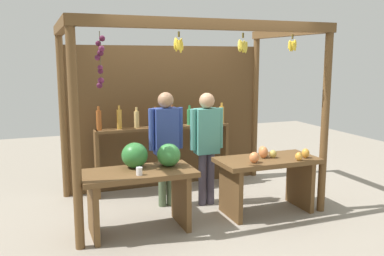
# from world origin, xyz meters

# --- Properties ---
(ground_plane) EXTENTS (12.00, 12.00, 0.00)m
(ground_plane) POSITION_xyz_m (0.00, 0.00, 0.00)
(ground_plane) COLOR gray
(ground_plane) RESTS_ON ground
(market_stall) EXTENTS (3.26, 1.93, 2.45)m
(market_stall) POSITION_xyz_m (-0.00, 0.43, 1.41)
(market_stall) COLOR brown
(market_stall) RESTS_ON ground
(fruit_counter_left) EXTENTS (1.32, 0.65, 1.03)m
(fruit_counter_left) POSITION_xyz_m (-0.80, -0.64, 0.65)
(fruit_counter_left) COLOR brown
(fruit_counter_left) RESTS_ON ground
(fruit_counter_right) EXTENTS (1.32, 0.64, 0.88)m
(fruit_counter_right) POSITION_xyz_m (0.87, -0.69, 0.55)
(fruit_counter_right) COLOR brown
(fruit_counter_right) RESTS_ON ground
(bottle_shelf_unit) EXTENTS (2.09, 0.22, 1.35)m
(bottle_shelf_unit) POSITION_xyz_m (-0.13, 0.68, 0.82)
(bottle_shelf_unit) COLOR brown
(bottle_shelf_unit) RESTS_ON ground
(vendor_man) EXTENTS (0.48, 0.21, 1.57)m
(vendor_man) POSITION_xyz_m (-0.30, 0.01, 0.94)
(vendor_man) COLOR #4C5E40
(vendor_man) RESTS_ON ground
(vendor_woman) EXTENTS (0.48, 0.21, 1.56)m
(vendor_woman) POSITION_xyz_m (0.23, -0.13, 0.93)
(vendor_woman) COLOR #4C4658
(vendor_woman) RESTS_ON ground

